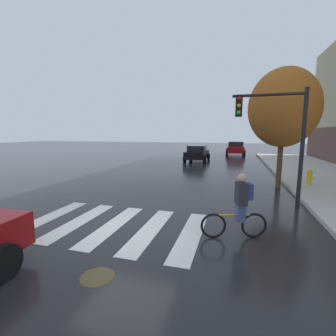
{
  "coord_description": "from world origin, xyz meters",
  "views": [
    {
      "loc": [
        2.94,
        -5.83,
        2.68
      ],
      "look_at": [
        0.58,
        2.39,
        1.4
      ],
      "focal_mm": 24.97,
      "sensor_mm": 36.0,
      "label": 1
    }
  ],
  "objects": [
    {
      "name": "fire_hydrant",
      "position": [
        6.52,
        6.94,
        0.53
      ],
      "size": [
        0.33,
        0.22,
        0.78
      ],
      "color": "gold",
      "rests_on": "sidewalk"
    },
    {
      "name": "sedan_mid",
      "position": [
        -0.54,
        16.48,
        0.78
      ],
      "size": [
        2.11,
        4.4,
        1.51
      ],
      "color": "black",
      "rests_on": "ground"
    },
    {
      "name": "manhole_cover",
      "position": [
        0.55,
        -2.31,
        0.0
      ],
      "size": [
        0.64,
        0.64,
        0.01
      ],
      "primitive_type": "cylinder",
      "color": "#473D1E",
      "rests_on": "ground"
    },
    {
      "name": "sedan_far",
      "position": [
        2.99,
        24.27,
        0.85
      ],
      "size": [
        2.31,
        4.8,
        1.65
      ],
      "color": "maroon",
      "rests_on": "ground"
    },
    {
      "name": "street_tree_near",
      "position": [
        5.06,
        6.51,
        3.84
      ],
      "size": [
        3.2,
        3.2,
        5.69
      ],
      "color": "#4C3823",
      "rests_on": "ground"
    },
    {
      "name": "traffic_light_near",
      "position": [
        4.35,
        3.22,
        2.86
      ],
      "size": [
        2.47,
        0.28,
        4.2
      ],
      "color": "black",
      "rests_on": "ground"
    },
    {
      "name": "ground_plane",
      "position": [
        0.0,
        0.0,
        0.0
      ],
      "size": [
        120.0,
        120.0,
        0.0
      ],
      "primitive_type": "plane",
      "color": "black"
    },
    {
      "name": "crosswalk_stripes",
      "position": [
        -0.4,
        0.0,
        0.01
      ],
      "size": [
        5.15,
        3.2,
        0.01
      ],
      "color": "silver",
      "rests_on": "ground"
    },
    {
      "name": "cyclist",
      "position": [
        3.11,
        0.16,
        0.84
      ],
      "size": [
        1.65,
        0.56,
        1.69
      ],
      "color": "black",
      "rests_on": "ground"
    }
  ]
}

